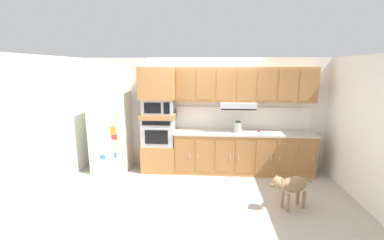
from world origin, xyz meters
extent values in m
plane|color=#B2A899|center=(0.00, 0.00, 0.00)|extent=(9.60, 9.60, 0.00)
cube|color=silver|center=(0.00, 1.11, 1.25)|extent=(6.20, 0.12, 2.50)
cube|color=silver|center=(-2.80, 0.00, 1.25)|extent=(0.12, 7.10, 2.50)
cube|color=white|center=(2.80, 0.00, 1.25)|extent=(0.12, 7.10, 2.50)
cube|color=silver|center=(-2.04, 0.68, 0.88)|extent=(0.76, 0.70, 1.76)
cylinder|color=silver|center=(-1.71, 0.31, 0.98)|extent=(0.02, 0.02, 1.10)
cube|color=red|center=(-1.84, 0.33, 0.86)|extent=(0.12, 0.01, 0.11)
cube|color=#337FDB|center=(-1.84, 0.33, 0.46)|extent=(0.06, 0.01, 0.12)
cube|color=#337FDB|center=(-2.12, 0.33, 0.41)|extent=(0.12, 0.01, 0.09)
cube|color=orange|center=(-1.86, 0.33, 1.01)|extent=(0.11, 0.01, 0.16)
cube|color=#A8703D|center=(-0.97, 0.75, 0.30)|extent=(0.74, 0.62, 0.60)
cube|color=#A8AAAF|center=(-0.97, 0.75, 0.90)|extent=(0.70, 0.58, 0.60)
cube|color=black|center=(-0.97, 0.45, 0.84)|extent=(0.49, 0.01, 0.30)
cube|color=black|center=(-0.97, 0.45, 1.14)|extent=(0.59, 0.01, 0.09)
cylinder|color=#A8AAAF|center=(-0.97, 0.43, 1.03)|extent=(0.56, 0.02, 0.02)
cube|color=#A8703D|center=(-0.97, 0.75, 1.25)|extent=(0.74, 0.62, 0.10)
cube|color=#A8AAAF|center=(-0.97, 0.75, 1.46)|extent=(0.64, 0.53, 0.32)
cube|color=black|center=(-1.04, 0.48, 1.46)|extent=(0.35, 0.01, 0.22)
cube|color=black|center=(-0.74, 0.48, 1.46)|extent=(0.13, 0.01, 0.24)
cube|color=#A8703D|center=(-0.97, 0.75, 1.96)|extent=(0.74, 0.62, 0.68)
cube|color=#A8703D|center=(0.89, 0.75, 0.44)|extent=(2.97, 0.60, 0.88)
cube|color=#9A6738|center=(-0.38, 0.44, 0.46)|extent=(0.36, 0.01, 0.70)
cylinder|color=#BCBCC1|center=(-0.26, 0.43, 0.46)|extent=(0.01, 0.01, 0.12)
cube|color=#9A6738|center=(0.04, 0.44, 0.46)|extent=(0.36, 0.01, 0.70)
cylinder|color=#BCBCC1|center=(-0.09, 0.43, 0.46)|extent=(0.01, 0.01, 0.12)
cube|color=#9A6738|center=(0.47, 0.44, 0.46)|extent=(0.36, 0.01, 0.70)
cylinder|color=#BCBCC1|center=(0.59, 0.43, 0.46)|extent=(0.01, 0.01, 0.12)
cube|color=#9A6738|center=(0.89, 0.44, 0.46)|extent=(0.36, 0.01, 0.70)
cylinder|color=#BCBCC1|center=(0.76, 0.43, 0.46)|extent=(0.01, 0.01, 0.12)
cube|color=#9A6738|center=(1.32, 0.44, 0.46)|extent=(0.36, 0.01, 0.70)
cylinder|color=#BCBCC1|center=(1.44, 0.43, 0.46)|extent=(0.01, 0.01, 0.12)
cube|color=#9A6738|center=(1.74, 0.44, 0.46)|extent=(0.36, 0.01, 0.70)
cylinder|color=#BCBCC1|center=(1.61, 0.43, 0.46)|extent=(0.01, 0.01, 0.12)
cube|color=#9A6738|center=(2.17, 0.44, 0.46)|extent=(0.36, 0.01, 0.70)
cylinder|color=#BCBCC1|center=(2.29, 0.43, 0.46)|extent=(0.01, 0.01, 0.12)
cube|color=#BCB2A3|center=(0.89, 0.75, 0.90)|extent=(3.01, 0.64, 0.04)
cube|color=white|center=(0.89, 1.04, 1.17)|extent=(3.01, 0.02, 0.50)
cube|color=#A8703D|center=(0.89, 0.88, 1.93)|extent=(2.97, 0.34, 0.74)
cube|color=#A8AAAF|center=(0.75, 0.81, 1.49)|extent=(0.76, 0.48, 0.14)
cube|color=black|center=(0.75, 0.59, 1.43)|extent=(0.72, 0.04, 0.02)
cube|color=#9A6738|center=(-0.38, 0.70, 1.93)|extent=(0.36, 0.01, 0.63)
cube|color=#9A6738|center=(0.04, 0.70, 1.93)|extent=(0.36, 0.01, 0.63)
cube|color=#9A6738|center=(0.47, 0.70, 1.93)|extent=(0.36, 0.01, 0.63)
cube|color=#9A6738|center=(0.89, 0.70, 1.93)|extent=(0.36, 0.01, 0.63)
cube|color=#9A6738|center=(1.32, 0.70, 1.93)|extent=(0.36, 0.01, 0.63)
cube|color=#9A6738|center=(1.74, 0.70, 1.93)|extent=(0.36, 0.01, 0.63)
cube|color=#9A6738|center=(2.17, 0.70, 1.93)|extent=(0.36, 0.01, 0.63)
cylinder|color=red|center=(1.23, 0.78, 0.93)|extent=(0.05, 0.10, 0.03)
cylinder|color=silver|center=(1.33, 0.80, 0.93)|extent=(0.04, 0.12, 0.01)
cylinder|color=#A8AAAF|center=(0.76, 0.70, 1.03)|extent=(0.17, 0.17, 0.22)
cylinder|color=black|center=(0.76, 0.70, 1.15)|extent=(0.10, 0.10, 0.02)
ellipsoid|color=#997551|center=(1.55, -0.72, 0.42)|extent=(0.52, 0.42, 0.26)
sphere|color=#997551|center=(1.26, -0.85, 0.49)|extent=(0.21, 0.21, 0.21)
ellipsoid|color=brown|center=(1.17, -0.89, 0.47)|extent=(0.14, 0.12, 0.07)
cone|color=#997551|center=(1.30, -0.91, 0.58)|extent=(0.06, 0.06, 0.06)
cone|color=#997551|center=(1.25, -0.77, 0.58)|extent=(0.06, 0.06, 0.06)
cylinder|color=#997551|center=(1.82, -0.60, 0.44)|extent=(0.15, 0.09, 0.12)
cylinder|color=#997551|center=(1.44, -0.85, 0.14)|extent=(0.06, 0.06, 0.29)
cylinder|color=#997551|center=(1.38, -0.72, 0.14)|extent=(0.06, 0.06, 0.29)
cylinder|color=#997551|center=(1.73, -0.72, 0.14)|extent=(0.06, 0.06, 0.29)
cylinder|color=#997551|center=(1.67, -0.59, 0.14)|extent=(0.06, 0.06, 0.29)
camera|label=1|loc=(0.17, -4.72, 2.30)|focal=24.03mm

